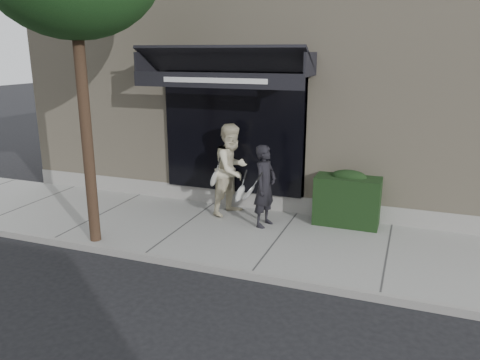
% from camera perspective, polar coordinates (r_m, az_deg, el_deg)
% --- Properties ---
extents(ground, '(80.00, 80.00, 0.00)m').
position_cam_1_polar(ground, '(9.06, 4.64, -7.74)').
color(ground, black).
rests_on(ground, ground).
extents(sidewalk, '(20.00, 3.00, 0.12)m').
position_cam_1_polar(sidewalk, '(9.04, 4.64, -7.39)').
color(sidewalk, gray).
rests_on(sidewalk, ground).
extents(curb, '(20.00, 0.10, 0.14)m').
position_cam_1_polar(curb, '(7.69, 1.38, -11.54)').
color(curb, gray).
rests_on(curb, ground).
extents(building_facade, '(14.30, 8.04, 5.64)m').
position_cam_1_polar(building_facade, '(13.20, 10.96, 11.59)').
color(building_facade, tan).
rests_on(building_facade, ground).
extents(hedge, '(1.30, 0.70, 1.14)m').
position_cam_1_polar(hedge, '(9.79, 12.97, -2.21)').
color(hedge, black).
rests_on(hedge, sidewalk).
extents(pedestrian_front, '(0.75, 0.90, 1.67)m').
position_cam_1_polar(pedestrian_front, '(9.36, 3.03, -0.75)').
color(pedestrian_front, black).
rests_on(pedestrian_front, sidewalk).
extents(pedestrian_back, '(1.03, 1.16, 1.98)m').
position_cam_1_polar(pedestrian_back, '(10.03, -0.97, 1.29)').
color(pedestrian_back, beige).
rests_on(pedestrian_back, sidewalk).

